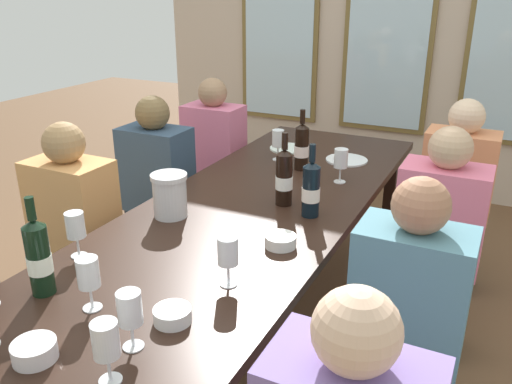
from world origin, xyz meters
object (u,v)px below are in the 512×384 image
at_px(wine_glass_0, 228,252).
at_px(wine_glass_2, 75,227).
at_px(wine_bottle_0, 39,257).
at_px(wine_glass_5, 278,139).
at_px(wine_glass_4, 88,274).
at_px(seated_person_3, 405,333).
at_px(wine_bottle_3, 311,189).
at_px(seated_person_2, 77,242).
at_px(wine_glass_8, 341,159).
at_px(white_plate_1, 347,160).
at_px(wine_glass_7, 106,341).
at_px(seated_person_0, 215,164).
at_px(wine_bottle_1, 284,177).
at_px(white_plate_0, 288,148).
at_px(seated_person_1, 454,201).
at_px(seated_person_5, 436,249).
at_px(tasting_bowl_1, 281,241).
at_px(metal_pitcher, 170,195).
at_px(seated_person_4, 159,196).
at_px(tasting_bowl_0, 172,315).
at_px(tasting_bowl_2, 35,351).
at_px(wine_bottle_2, 302,147).
at_px(wine_glass_3, 130,311).
at_px(dining_table, 251,219).

distance_m(wine_glass_0, wine_glass_2, 0.59).
height_order(wine_bottle_0, wine_glass_5, wine_bottle_0).
xyz_separation_m(wine_glass_2, wine_glass_4, (0.28, -0.24, 0.00)).
bearing_deg(seated_person_3, wine_bottle_3, 144.80).
height_order(wine_glass_5, seated_person_2, seated_person_2).
relative_size(wine_glass_8, seated_person_2, 0.16).
bearing_deg(wine_glass_8, white_plate_1, 101.44).
bearing_deg(wine_glass_8, wine_glass_7, -92.63).
bearing_deg(seated_person_0, wine_bottle_1, -45.13).
height_order(white_plate_0, wine_glass_2, wine_glass_2).
height_order(wine_bottle_3, seated_person_1, seated_person_1).
xyz_separation_m(wine_glass_4, seated_person_5, (0.85, 1.31, -0.34)).
height_order(wine_bottle_3, tasting_bowl_1, wine_bottle_3).
bearing_deg(metal_pitcher, wine_glass_5, 83.98).
xyz_separation_m(metal_pitcher, seated_person_5, (1.04, 0.62, -0.31)).
relative_size(seated_person_4, seated_person_5, 1.00).
bearing_deg(seated_person_3, white_plate_0, 128.56).
distance_m(wine_glass_2, seated_person_2, 0.66).
distance_m(tasting_bowl_0, wine_glass_0, 0.28).
bearing_deg(wine_glass_4, seated_person_1, 66.40).
bearing_deg(seated_person_2, wine_glass_0, -17.67).
xyz_separation_m(white_plate_1, seated_person_0, (-0.97, 0.17, -0.22)).
xyz_separation_m(wine_bottle_3, seated_person_3, (0.50, -0.35, -0.34)).
relative_size(wine_glass_0, wine_glass_8, 1.00).
height_order(tasting_bowl_2, seated_person_0, seated_person_0).
distance_m(wine_bottle_2, wine_bottle_3, 0.61).
relative_size(white_plate_1, wine_glass_8, 1.35).
xyz_separation_m(white_plate_0, tasting_bowl_1, (0.47, -1.18, 0.02)).
distance_m(wine_bottle_2, seated_person_4, 0.89).
bearing_deg(wine_glass_3, wine_bottle_3, 83.42).
height_order(wine_glass_5, seated_person_4, seated_person_4).
xyz_separation_m(wine_bottle_2, seated_person_3, (0.76, -0.91, -0.34)).
height_order(tasting_bowl_2, wine_glass_5, wine_glass_5).
bearing_deg(wine_bottle_2, wine_glass_7, -84.26).
relative_size(metal_pitcher, wine_glass_4, 1.09).
distance_m(tasting_bowl_2, wine_glass_5, 1.86).
bearing_deg(tasting_bowl_2, wine_bottle_1, 82.35).
distance_m(seated_person_2, seated_person_5, 1.69).
xyz_separation_m(wine_glass_2, wine_glass_7, (0.54, -0.46, 0.00)).
bearing_deg(wine_glass_2, dining_table, 62.81).
relative_size(tasting_bowl_0, wine_glass_0, 0.66).
xyz_separation_m(dining_table, wine_glass_4, (-0.08, -0.93, 0.19)).
bearing_deg(wine_glass_4, tasting_bowl_2, -83.18).
bearing_deg(wine_glass_8, wine_bottle_0, -111.10).
height_order(dining_table, wine_glass_5, wine_glass_5).
height_order(wine_bottle_3, wine_glass_8, wine_bottle_3).
distance_m(wine_bottle_0, seated_person_4, 1.41).
bearing_deg(wine_bottle_3, wine_glass_4, -110.27).
distance_m(wine_glass_0, seated_person_4, 1.44).
relative_size(seated_person_0, seated_person_2, 1.00).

